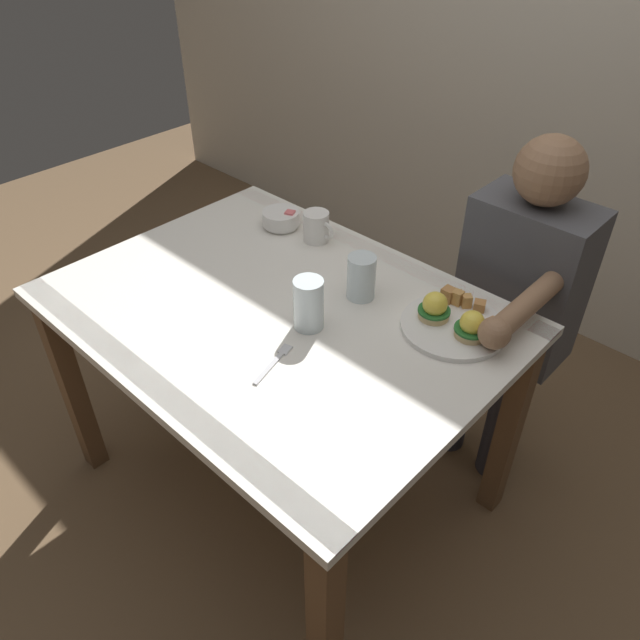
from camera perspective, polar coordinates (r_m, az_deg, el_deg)
The scene contains 9 objects.
ground_plane at distance 2.16m, azimuth -3.15°, elevation -14.73°, with size 6.00×6.00×0.00m, color brown.
dining_table at distance 1.70m, azimuth -3.87°, elevation -1.64°, with size 1.20×0.90×0.74m.
eggs_benedict_plate at distance 1.58m, azimuth 12.44°, elevation -0.02°, with size 0.27×0.27×0.09m.
fruit_bowl at distance 1.99m, azimuth -3.65°, elevation 9.47°, with size 0.12×0.12×0.06m.
coffee_mug at distance 1.90m, azimuth -0.31°, elevation 8.82°, with size 0.11×0.08×0.09m.
fork at distance 1.46m, azimuth -4.26°, elevation -3.90°, with size 0.06×0.15×0.00m.
water_glass_near at distance 1.64m, azimuth 3.88°, elevation 3.84°, with size 0.08×0.08×0.12m.
water_glass_far at distance 1.53m, azimuth -1.09°, elevation 1.23°, with size 0.08×0.08×0.14m.
diner_person at distance 1.91m, azimuth 17.90°, elevation 1.98°, with size 0.34×0.54×1.14m.
Camera 1 is at (0.98, -0.87, 1.71)m, focal length 34.11 mm.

